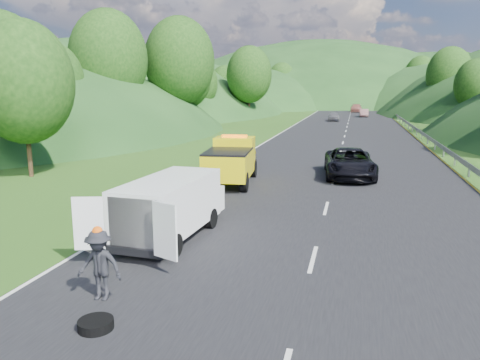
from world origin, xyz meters
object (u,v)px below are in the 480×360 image
(spare_tire, at_px, (96,330))
(suitcase, at_px, (120,214))
(child, at_px, (185,224))
(white_van, at_px, (171,205))
(passing_suv, at_px, (349,177))
(woman, at_px, (172,214))
(worker, at_px, (102,300))
(tow_truck, at_px, (232,161))

(spare_tire, bearing_deg, suitcase, 114.33)
(child, bearing_deg, white_van, -54.75)
(passing_suv, bearing_deg, suitcase, -130.90)
(woman, distance_m, worker, 7.60)
(suitcase, bearing_deg, spare_tire, -65.67)
(tow_truck, relative_size, suitcase, 9.30)
(white_van, xyz_separation_m, passing_suv, (5.51, 12.41, -1.15))
(white_van, distance_m, worker, 4.83)
(worker, bearing_deg, woman, 97.60)
(child, distance_m, worker, 6.38)
(tow_truck, bearing_deg, suitcase, -110.94)
(child, xyz_separation_m, worker, (0.28, -6.38, 0.00))
(tow_truck, xyz_separation_m, passing_suv, (5.92, 3.19, -1.19))
(tow_truck, relative_size, child, 5.30)
(white_van, height_order, spare_tire, white_van)
(spare_tire, bearing_deg, white_van, 96.89)
(woman, relative_size, worker, 0.91)
(white_van, xyz_separation_m, worker, (0.11, -4.69, -1.15))
(worker, bearing_deg, passing_suv, 70.70)
(white_van, xyz_separation_m, spare_tire, (0.72, -5.97, -1.15))
(tow_truck, height_order, worker, tow_truck)
(tow_truck, height_order, suitcase, tow_truck)
(child, bearing_deg, suitcase, -140.65)
(suitcase, distance_m, spare_tire, 7.95)
(tow_truck, distance_m, worker, 13.97)
(tow_truck, height_order, passing_suv, tow_truck)
(woman, relative_size, spare_tire, 2.11)
(white_van, height_order, child, white_van)
(white_van, bearing_deg, passing_suv, 69.49)
(woman, xyz_separation_m, suitcase, (-1.42, -1.54, 0.31))
(spare_tire, distance_m, passing_suv, 18.99)
(tow_truck, distance_m, woman, 6.56)
(suitcase, xyz_separation_m, passing_suv, (8.06, 11.15, -0.31))
(tow_truck, bearing_deg, spare_tire, -91.62)
(woman, distance_m, spare_tire, 8.97)
(white_van, xyz_separation_m, woman, (-1.13, 2.81, -1.15))
(white_van, height_order, suitcase, white_van)
(worker, xyz_separation_m, passing_suv, (5.40, 17.10, 0.00))
(woman, xyz_separation_m, spare_tire, (1.85, -8.78, 0.00))
(child, bearing_deg, woman, 159.67)
(woman, relative_size, passing_suv, 0.27)
(white_van, relative_size, woman, 3.79)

